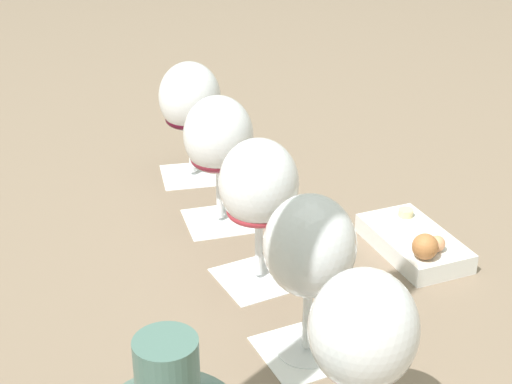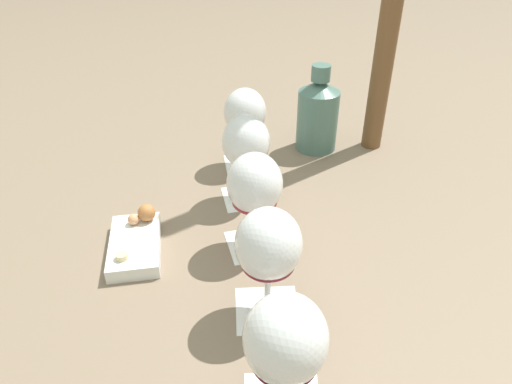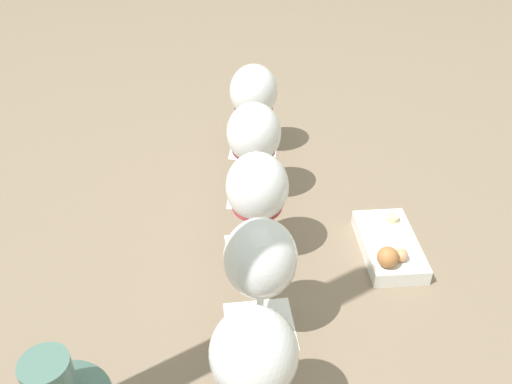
# 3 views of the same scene
# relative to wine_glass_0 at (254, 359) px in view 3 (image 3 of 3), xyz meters

# --- Properties ---
(ground_plane) EXTENTS (8.00, 8.00, 0.00)m
(ground_plane) POSITION_rel_wine_glass_0_xyz_m (0.30, -0.08, -0.12)
(ground_plane) COLOR #7F6B56
(tasting_card_1) EXTENTS (0.11, 0.11, 0.00)m
(tasting_card_1) POSITION_rel_wine_glass_0_xyz_m (0.14, -0.05, -0.12)
(tasting_card_1) COLOR white
(tasting_card_1) RESTS_ON ground_plane
(tasting_card_2) EXTENTS (0.10, 0.11, 0.00)m
(tasting_card_2) POSITION_rel_wine_glass_0_xyz_m (0.29, -0.08, -0.12)
(tasting_card_2) COLOR white
(tasting_card_2) RESTS_ON ground_plane
(tasting_card_3) EXTENTS (0.12, 0.12, 0.00)m
(tasting_card_3) POSITION_rel_wine_glass_0_xyz_m (0.45, -0.12, -0.12)
(tasting_card_3) COLOR white
(tasting_card_3) RESTS_ON ground_plane
(tasting_card_4) EXTENTS (0.12, 0.12, 0.00)m
(tasting_card_4) POSITION_rel_wine_glass_0_xyz_m (0.60, -0.16, -0.12)
(tasting_card_4) COLOR white
(tasting_card_4) RESTS_ON ground_plane
(wine_glass_0) EXTENTS (0.10, 0.10, 0.19)m
(wine_glass_0) POSITION_rel_wine_glass_0_xyz_m (0.00, 0.00, 0.00)
(wine_glass_0) COLOR white
(wine_glass_0) RESTS_ON tasting_card_0
(wine_glass_1) EXTENTS (0.10, 0.10, 0.19)m
(wine_glass_1) POSITION_rel_wine_glass_0_xyz_m (0.14, -0.05, 0.00)
(wine_glass_1) COLOR white
(wine_glass_1) RESTS_ON tasting_card_1
(wine_glass_2) EXTENTS (0.10, 0.10, 0.19)m
(wine_glass_2) POSITION_rel_wine_glass_0_xyz_m (0.29, -0.08, 0.00)
(wine_glass_2) COLOR white
(wine_glass_2) RESTS_ON tasting_card_2
(wine_glass_3) EXTENTS (0.10, 0.10, 0.19)m
(wine_glass_3) POSITION_rel_wine_glass_0_xyz_m (0.45, -0.12, 0.00)
(wine_glass_3) COLOR white
(wine_glass_3) RESTS_ON tasting_card_3
(wine_glass_4) EXTENTS (0.10, 0.10, 0.19)m
(wine_glass_4) POSITION_rel_wine_glass_0_xyz_m (0.60, -0.16, 0.00)
(wine_glass_4) COLOR white
(wine_glass_4) RESTS_ON tasting_card_4
(snack_dish) EXTENTS (0.17, 0.11, 0.06)m
(snack_dish) POSITION_rel_wine_glass_0_xyz_m (0.23, -0.29, -0.11)
(snack_dish) COLOR white
(snack_dish) RESTS_ON ground_plane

